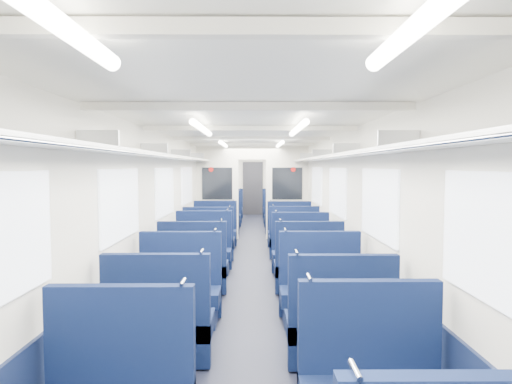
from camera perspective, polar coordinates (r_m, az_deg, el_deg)
floor at (r=7.78m, az=-0.60°, el=-10.22°), size 2.80×18.00×0.01m
ceiling at (r=7.58m, az=-0.61°, el=7.31°), size 2.80×18.00×0.01m
wall_left at (r=7.73m, az=-11.05°, el=-1.54°), size 0.02×18.00×2.35m
dado_left at (r=7.84m, az=-10.87°, el=-7.57°), size 0.03×17.90×0.70m
wall_right at (r=7.71m, az=9.86°, el=-1.54°), size 0.02×18.00×2.35m
dado_right at (r=7.82m, az=9.69°, el=-7.58°), size 0.03×17.90×0.70m
wall_far at (r=16.58m, az=-0.42°, el=1.10°), size 2.80×0.02×2.35m
luggage_rack_left at (r=7.67m, az=-9.74°, el=4.40°), size 0.36×17.40×0.18m
luggage_rack_right at (r=7.65m, az=8.54°, el=4.42°), size 0.36×17.40×0.18m
windows at (r=7.12m, az=-0.63°, el=0.08°), size 2.78×15.60×0.75m
ceiling_fittings at (r=7.32m, az=-0.62°, el=6.98°), size 2.70×16.06×0.11m
end_door at (r=16.52m, az=-0.42°, el=0.48°), size 0.75×0.06×2.00m
bulkhead at (r=10.97m, az=-0.50°, el=0.25°), size 2.80×0.10×2.35m
seat_8 at (r=4.33m, az=-12.45°, el=-16.90°), size 0.97×0.54×1.09m
seat_9 at (r=4.27m, az=10.83°, el=-17.17°), size 0.97×0.54×1.09m
seat_10 at (r=5.31m, az=-9.99°, el=-13.02°), size 0.97×0.54×1.09m
seat_11 at (r=5.31m, az=8.46°, el=-13.01°), size 0.97×0.54×1.09m
seat_12 at (r=6.48m, az=-8.14°, el=-10.01°), size 0.97×0.54×1.09m
seat_13 at (r=6.47m, az=6.81°, el=-10.01°), size 0.97×0.54×1.09m
seat_14 at (r=7.65m, az=-6.89°, el=-7.93°), size 0.97×0.54×1.09m
seat_15 at (r=7.41m, az=5.88°, el=-8.28°), size 0.97×0.54×1.09m
seat_16 at (r=8.60m, az=-6.14°, el=-6.66°), size 0.97×0.54×1.09m
seat_17 at (r=8.75m, az=4.92°, el=-6.49°), size 0.97×0.54×1.09m
seat_18 at (r=9.84m, az=-5.38°, el=-5.39°), size 0.97×0.54×1.09m
seat_19 at (r=9.69m, az=4.41°, el=-5.52°), size 0.97×0.54×1.09m
seat_20 at (r=11.72m, az=-4.56°, el=-3.98°), size 0.97×0.54×1.09m
seat_21 at (r=11.87m, az=3.53°, el=-3.88°), size 0.97×0.54×1.09m
seat_22 at (r=12.98m, az=-4.13°, el=-3.26°), size 0.97×0.54×1.09m
seat_23 at (r=12.86m, az=3.24°, el=-3.32°), size 0.97×0.54×1.09m
seat_24 at (r=14.10m, az=-3.83°, el=-2.74°), size 0.97×0.54×1.09m
seat_25 at (r=13.98m, az=2.96°, el=-2.79°), size 0.97×0.54×1.09m
seat_26 at (r=15.12m, az=-3.59°, el=-2.32°), size 0.97×0.54×1.09m
seat_27 at (r=15.14m, az=2.71°, el=-2.32°), size 0.97×0.54×1.09m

